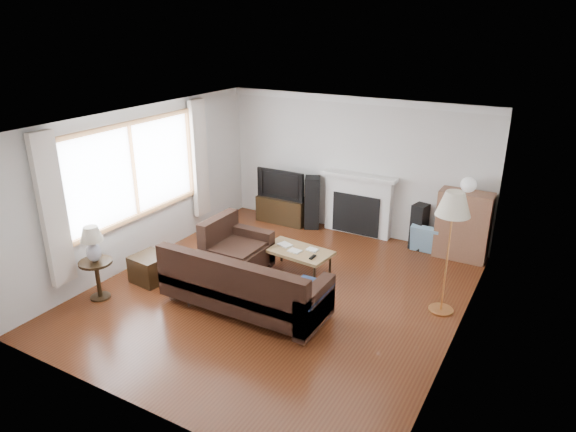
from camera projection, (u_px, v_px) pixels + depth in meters
The scene contains 17 objects.
room at pixel (277, 213), 7.06m from camera, with size 5.10×5.60×2.54m.
window at pixel (134, 171), 7.91m from camera, with size 0.12×2.74×1.54m, color #936136.
curtain_near at pixel (53, 211), 6.71m from camera, with size 0.10×0.35×2.10m, color silver.
curtain_far at pixel (199, 159), 9.18m from camera, with size 0.10×0.35×2.10m, color silver.
fireplace at pixel (358, 204), 9.38m from camera, with size 1.40×0.26×1.15m, color white.
tv_stand at pixel (283, 209), 10.06m from camera, with size 1.00×0.45×0.50m, color black.
television at pixel (283, 183), 9.87m from camera, with size 0.99×0.13×0.57m, color black.
speaker_left at pixel (312, 202), 9.70m from camera, with size 0.28×0.33×0.99m, color black.
speaker_right at pixel (419, 227), 8.83m from camera, with size 0.22×0.27×0.80m, color black.
bookshelf at pixel (463, 225), 8.41m from camera, with size 0.84×0.40×1.15m, color brown.
globe_lamp at pixel (469, 185), 8.16m from camera, with size 0.25×0.25×0.25m, color white.
sectional_sofa at pixel (244, 282), 6.96m from camera, with size 2.50×1.83×0.81m, color black.
coffee_table at pixel (297, 262), 7.99m from camera, with size 1.07×0.58×0.42m, color olive.
footstool at pixel (151, 268), 7.79m from camera, with size 0.49×0.49×0.41m, color black.
floor_lamp at pixel (448, 254), 6.73m from camera, with size 0.44×0.44×1.72m, color #C48144.
side_table at pixel (98, 280), 7.27m from camera, with size 0.46×0.46×0.58m, color black.
table_lamp at pixel (93, 244), 7.07m from camera, with size 0.32×0.32×0.51m, color silver.
Camera 1 is at (3.37, -5.68, 3.75)m, focal length 32.00 mm.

